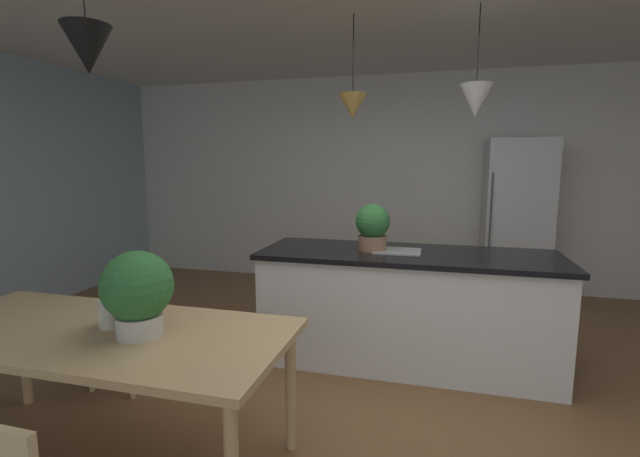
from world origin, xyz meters
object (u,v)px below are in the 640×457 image
chair_far_left (130,318)px  refrigerator (516,221)px  kitchen_island (406,306)px  potted_plant_on_island (373,226)px  vase_on_dining_table (110,313)px  potted_plant_on_table (138,290)px  dining_table (97,341)px

chair_far_left → refrigerator: (3.02, 2.83, 0.46)m
kitchen_island → refrigerator: size_ratio=1.24×
chair_far_left → potted_plant_on_island: potted_plant_on_island is taller
kitchen_island → refrigerator: refrigerator is taller
potted_plant_on_island → kitchen_island: bearing=0.0°
refrigerator → potted_plant_on_island: (-1.38, -1.99, 0.17)m
vase_on_dining_table → kitchen_island: bearing=48.3°
kitchen_island → potted_plant_on_table: bearing=-125.8°
potted_plant_on_table → vase_on_dining_table: 0.28m
dining_table → kitchen_island: size_ratio=0.87×
kitchen_island → potted_plant_on_island: bearing=-180.0°
chair_far_left → refrigerator: 4.16m
vase_on_dining_table → dining_table: bearing=-134.0°
dining_table → chair_far_left: size_ratio=2.32×
refrigerator → potted_plant_on_island: refrigerator is taller
kitchen_island → vase_on_dining_table: kitchen_island is taller
chair_far_left → vase_on_dining_table: vase_on_dining_table is taller
dining_table → refrigerator: size_ratio=1.08×
dining_table → potted_plant_on_island: size_ratio=5.43×
dining_table → refrigerator: 4.46m
chair_far_left → vase_on_dining_table: size_ratio=6.11×
chair_far_left → vase_on_dining_table: bearing=-56.7°
refrigerator → potted_plant_on_island: 2.43m
dining_table → kitchen_island: bearing=48.3°
dining_table → chair_far_left: 0.95m
dining_table → vase_on_dining_table: (0.05, 0.05, 0.14)m
potted_plant_on_island → dining_table: bearing=-125.9°
potted_plant_on_island → chair_far_left: bearing=-153.1°
refrigerator → vase_on_dining_table: 4.38m
refrigerator → potted_plant_on_table: 4.31m
dining_table → potted_plant_on_table: size_ratio=4.73×
chair_far_left → potted_plant_on_island: (1.64, 0.83, 0.62)m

